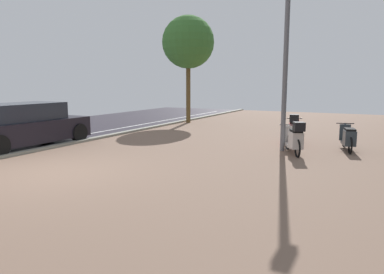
{
  "coord_description": "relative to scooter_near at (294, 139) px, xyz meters",
  "views": [
    {
      "loc": [
        6.37,
        -5.35,
        1.98
      ],
      "look_at": [
        3.18,
        0.9,
        0.92
      ],
      "focal_mm": 33.29,
      "sensor_mm": 36.0,
      "label": 1
    }
  ],
  "objects": [
    {
      "name": "parked_car_near",
      "position": [
        -7.79,
        -2.62,
        0.22
      ],
      "size": [
        1.84,
        3.98,
        1.37
      ],
      "color": "black",
      "rests_on": "ground"
    },
    {
      "name": "scooter_far",
      "position": [
        1.31,
        1.25,
        -0.06
      ],
      "size": [
        0.66,
        1.71,
        0.78
      ],
      "color": "black",
      "rests_on": "ground"
    },
    {
      "name": "street_tree",
      "position": [
        -6.44,
        5.9,
        3.52
      ],
      "size": [
        2.57,
        2.57,
        5.27
      ],
      "color": "brown",
      "rests_on": "ground"
    },
    {
      "name": "scooter_mid",
      "position": [
        -0.35,
        1.7,
        0.02
      ],
      "size": [
        0.65,
        1.76,
        1.04
      ],
      "color": "black",
      "rests_on": "ground"
    },
    {
      "name": "lamp_post",
      "position": [
        -0.42,
        0.43,
        2.64
      ],
      "size": [
        0.2,
        0.52,
        5.52
      ],
      "color": "slate",
      "rests_on": "ground"
    },
    {
      "name": "ground",
      "position": [
        -3.03,
        -4.69,
        -0.47
      ],
      "size": [
        21.0,
        40.0,
        0.13
      ],
      "color": "#2B242E"
    },
    {
      "name": "scooter_near",
      "position": [
        0.0,
        0.0,
        0.0
      ],
      "size": [
        0.93,
        1.56,
        0.98
      ],
      "color": "black",
      "rests_on": "ground"
    }
  ]
}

